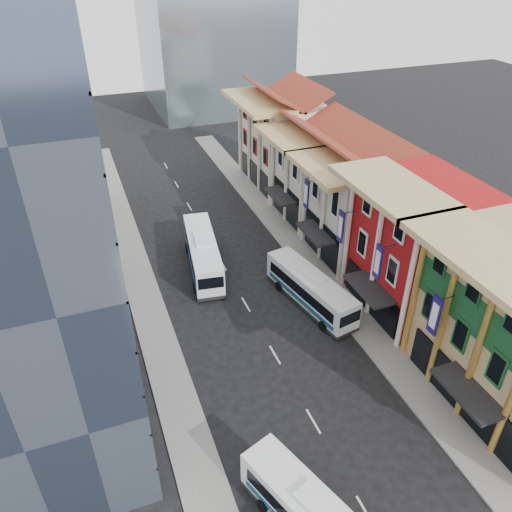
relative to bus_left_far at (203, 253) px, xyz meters
name	(u,v)px	position (x,y,z in m)	size (l,w,h in m)	color
sidewalk_right	(328,284)	(10.50, -7.07, -1.78)	(3.00, 90.00, 0.15)	slate
sidewalk_left	(154,325)	(-6.50, -7.07, -1.78)	(3.00, 90.00, 0.15)	slate
shophouse_red	(418,247)	(16.00, -12.07, 4.15)	(8.00, 10.00, 12.00)	#A51213
shophouse_cream_near	(360,210)	(16.00, -2.57, 3.15)	(8.00, 9.00, 10.00)	beige
shophouse_cream_mid	(320,176)	(16.00, 6.43, 3.15)	(8.00, 9.00, 10.00)	beige
shophouse_cream_far	(284,142)	(16.00, 16.93, 3.65)	(8.00, 12.00, 11.00)	beige
office_block_far	(40,176)	(-14.00, 12.93, 5.15)	(10.00, 18.00, 14.00)	gray
bus_left_far	(203,253)	(0.00, 0.00, 0.00)	(2.71, 11.56, 3.71)	white
bus_right	(311,289)	(7.50, -9.08, -0.13)	(2.52, 10.77, 3.45)	white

